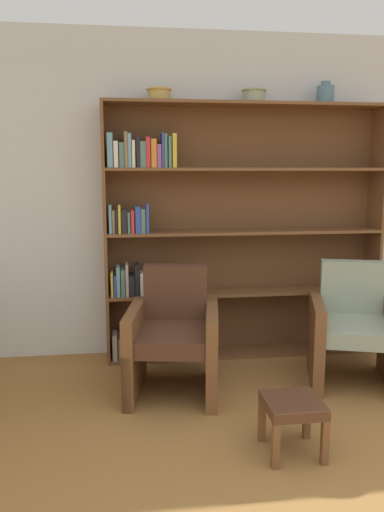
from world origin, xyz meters
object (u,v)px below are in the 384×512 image
vase_tall (325,94)px  bookshelf (222,234)px  bowl_brass (254,95)px  footstool (293,411)px  armchair_leather (174,337)px  armchair_cushioned (354,329)px  bowl_terracotta (159,94)px

vase_tall → bookshelf: bearing=178.1°
bowl_brass → bookshelf: bearing=173.6°
footstool → armchair_leather: bearing=123.0°
vase_tall → footstool: bearing=-115.3°
bookshelf → armchair_cushioned: 1.32m
bowl_terracotta → bowl_brass: bearing=0.0°
bookshelf → bowl_brass: bowl_brass is taller
bookshelf → footstool: size_ratio=7.40×
bookshelf → vase_tall: vase_tall is taller
bookshelf → bowl_terracotta: bowl_terracotta is taller
vase_tall → armchair_leather: vase_tall is taller
bowl_brass → armchair_leather: 2.06m
bookshelf → bowl_terracotta: 1.26m
vase_tall → footstool: size_ratio=0.56×
bowl_terracotta → bowl_brass: bowl_brass is taller
bowl_terracotta → footstool: size_ratio=0.65×
vase_tall → armchair_leather: 2.36m
bookshelf → footstool: (0.11, -1.61, -0.81)m
bookshelf → bowl_brass: (0.25, -0.03, 1.14)m
footstool → vase_tall: bearing=64.7°
armchair_leather → bowl_terracotta: bearing=-76.7°
bookshelf → armchair_leather: bearing=-125.0°
bowl_terracotta → bookshelf: bearing=3.0°
armchair_leather → vase_tall: bearing=-143.7°
armchair_cushioned → footstool: 1.22m
footstool → bowl_brass: bearing=84.9°
armchair_cushioned → bowl_terracotta: bearing=-8.2°
vase_tall → armchair_leather: size_ratio=0.20×
bowl_terracotta → armchair_leather: 1.92m
bowl_brass → footstool: size_ratio=0.65×
bowl_brass → vase_tall: vase_tall is taller
footstool → bowl_terracotta: bearing=111.9°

